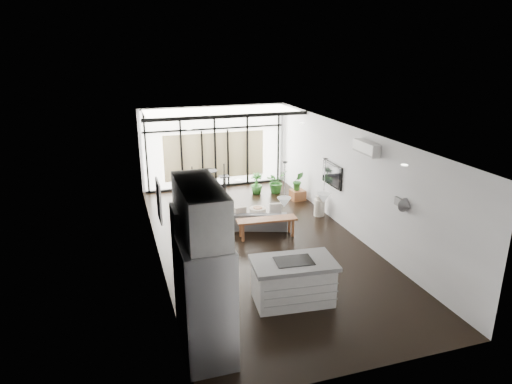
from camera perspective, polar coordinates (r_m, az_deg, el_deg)
floor at (r=11.61m, az=0.45°, el=-6.31°), size 5.00×10.00×0.00m
ceiling at (r=10.75m, az=0.49°, el=7.39°), size 5.00×10.00×0.00m
wall_left at (r=10.63m, az=-12.45°, el=-1.00°), size 0.02×10.00×2.80m
wall_right at (r=12.08m, az=11.82°, el=1.38°), size 0.02×10.00×2.80m
wall_back at (r=15.76m, az=-5.24°, el=5.64°), size 5.00×0.02×2.80m
wall_front at (r=6.92m, az=13.79°, el=-12.03°), size 5.00×0.02×2.80m
glazing at (r=15.65m, az=-5.14°, el=5.55°), size 5.00×0.20×2.80m
skylight at (r=14.55m, az=-4.51°, el=10.09°), size 4.70×1.90×0.06m
neighbour_building at (r=15.78m, az=-5.17°, el=4.54°), size 3.50×0.02×1.60m
island at (r=8.99m, az=4.67°, el=-11.07°), size 1.67×1.09×0.87m
cooktop at (r=8.78m, az=4.74°, el=-8.57°), size 0.76×0.55×0.01m
fridge at (r=7.27m, az=-6.16°, el=-13.65°), size 0.77×0.97×1.99m
appliance_column at (r=7.97m, az=-7.94°, el=-9.52°), size 0.59×0.62×2.28m
upper_cabinets at (r=7.08m, az=-7.00°, el=-2.38°), size 0.62×1.75×0.86m
pendant_left at (r=8.41m, az=3.53°, el=-1.29°), size 0.26×0.26×0.18m
pendant_right at (r=8.72m, az=8.44°, el=-0.74°), size 0.26×0.26×0.18m
sofa at (r=12.38m, az=0.10°, el=-3.07°), size 1.72×0.99×0.64m
console_bench at (r=11.84m, az=1.35°, el=-4.48°), size 1.58×0.50×0.50m
pouf at (r=12.92m, az=0.20°, el=-2.78°), size 0.55×0.55×0.37m
crate at (r=14.67m, az=5.22°, el=-0.36°), size 0.45×0.45×0.32m
plant_tall at (r=15.28m, az=2.52°, el=1.00°), size 0.96×0.99×0.59m
plant_med at (r=15.18m, az=0.06°, el=0.51°), size 0.69×0.81×0.39m
plant_crate at (r=14.58m, az=5.26°, el=0.74°), size 0.45×0.67×0.27m
milk_can at (r=13.37m, az=7.94°, el=-1.68°), size 0.32×0.32×0.61m
bistro_set at (r=15.51m, az=-5.95°, el=1.56°), size 1.66×0.71×0.79m
tv at (r=12.93m, az=9.49°, el=2.18°), size 0.05×1.10×0.65m
ac_unit at (r=11.09m, az=13.63°, el=5.37°), size 0.22×0.90×0.30m
framed_art at (r=10.11m, az=-12.05°, el=-1.08°), size 0.04×0.70×0.90m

